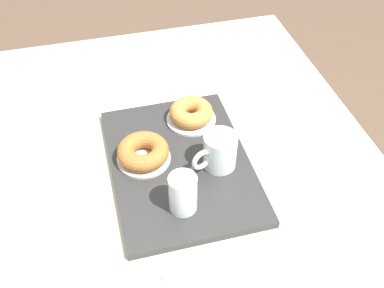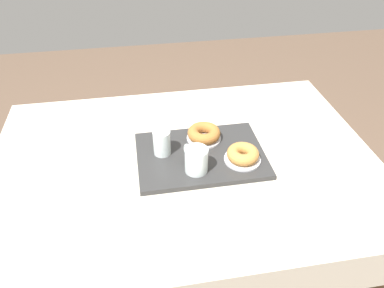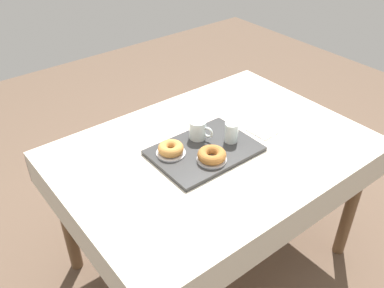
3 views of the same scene
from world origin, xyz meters
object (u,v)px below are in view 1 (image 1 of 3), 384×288
object	(u,v)px
tea_mug_left	(219,152)
sugar_donut_left	(143,151)
serving_tray	(182,164)
sugar_donut_right	(191,112)
donut_plate_right	(191,119)
dining_table	(186,211)
donut_plate_left	(144,158)
paper_napkin	(201,288)
water_glass_near	(183,194)

from	to	relation	value
tea_mug_left	sugar_donut_left	xyz separation A→B (m)	(0.06, 0.17, -0.01)
sugar_donut_left	serving_tray	bearing A→B (deg)	-108.02
serving_tray	sugar_donut_right	world-z (taller)	sugar_donut_right
tea_mug_left	donut_plate_right	xyz separation A→B (m)	(0.17, 0.02, -0.04)
dining_table	donut_plate_left	world-z (taller)	donut_plate_left
donut_plate_left	sugar_donut_right	bearing A→B (deg)	-53.17
donut_plate_right	sugar_donut_right	world-z (taller)	sugar_donut_right
paper_napkin	sugar_donut_left	bearing A→B (deg)	7.36
dining_table	paper_napkin	xyz separation A→B (m)	(-0.27, 0.04, 0.11)
donut_plate_left	paper_napkin	distance (m)	0.36
sugar_donut_left	paper_napkin	distance (m)	0.36
dining_table	tea_mug_left	xyz separation A→B (m)	(0.03, -0.09, 0.16)
water_glass_near	tea_mug_left	bearing A→B (deg)	-47.61
dining_table	water_glass_near	world-z (taller)	water_glass_near
tea_mug_left	donut_plate_left	bearing A→B (deg)	70.16
sugar_donut_left	donut_plate_right	size ratio (longest dim) A/B	0.95
dining_table	serving_tray	xyz separation A→B (m)	(0.06, -0.00, 0.11)
sugar_donut_right	serving_tray	bearing A→B (deg)	156.55
dining_table	donut_plate_left	xyz separation A→B (m)	(0.09, 0.08, 0.13)
tea_mug_left	paper_napkin	bearing A→B (deg)	156.88
sugar_donut_right	paper_napkin	xyz separation A→B (m)	(-0.47, 0.10, -0.05)
donut_plate_right	sugar_donut_right	bearing A→B (deg)	180.00
serving_tray	paper_napkin	distance (m)	0.33
donut_plate_left	paper_napkin	world-z (taller)	donut_plate_left
paper_napkin	dining_table	bearing A→B (deg)	-8.04
serving_tray	dining_table	bearing A→B (deg)	176.50
paper_napkin	water_glass_near	bearing A→B (deg)	-3.56
tea_mug_left	donut_plate_left	distance (m)	0.19
water_glass_near	donut_plate_left	xyz separation A→B (m)	(0.17, 0.06, -0.04)
sugar_donut_left	donut_plate_right	bearing A→B (deg)	-53.17
dining_table	water_glass_near	xyz separation A→B (m)	(-0.08, 0.03, 0.17)
tea_mug_left	donut_plate_left	xyz separation A→B (m)	(0.06, 0.17, -0.04)
dining_table	serving_tray	size ratio (longest dim) A/B	3.04
donut_plate_left	donut_plate_right	xyz separation A→B (m)	(0.11, -0.15, 0.00)
donut_plate_left	paper_napkin	size ratio (longest dim) A/B	0.98
tea_mug_left	sugar_donut_left	distance (m)	0.18
dining_table	sugar_donut_right	distance (m)	0.26
sugar_donut_left	tea_mug_left	bearing A→B (deg)	-109.84
donut_plate_left	sugar_donut_left	bearing A→B (deg)	0.00
serving_tray	sugar_donut_left	size ratio (longest dim) A/B	3.70
tea_mug_left	donut_plate_left	size ratio (longest dim) A/B	0.90
serving_tray	donut_plate_right	size ratio (longest dim) A/B	3.53
water_glass_near	donut_plate_left	world-z (taller)	water_glass_near
dining_table	serving_tray	world-z (taller)	serving_tray
serving_tray	donut_plate_right	world-z (taller)	donut_plate_right
dining_table	water_glass_near	distance (m)	0.19
donut_plate_right	water_glass_near	bearing A→B (deg)	161.95
tea_mug_left	water_glass_near	distance (m)	0.15
sugar_donut_left	sugar_donut_right	bearing A→B (deg)	-53.17
tea_mug_left	paper_napkin	xyz separation A→B (m)	(-0.30, 0.13, -0.06)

